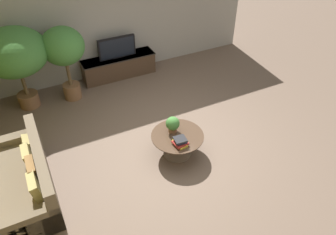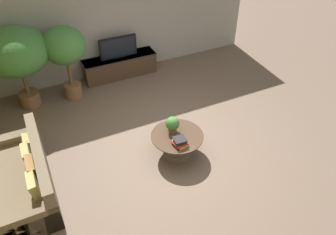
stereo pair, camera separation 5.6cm
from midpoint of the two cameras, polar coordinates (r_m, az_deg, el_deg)
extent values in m
plane|color=brown|center=(6.48, 1.07, -4.62)|extent=(24.00, 24.00, 0.00)
cube|color=#A39E93|center=(8.32, -9.42, 17.25)|extent=(7.40, 0.12, 3.00)
cube|color=#473323|center=(8.55, -8.17, 8.82)|extent=(1.83, 0.48, 0.54)
cube|color=#2D2823|center=(8.42, -8.32, 10.36)|extent=(1.87, 0.50, 0.02)
cube|color=black|center=(8.30, -8.50, 12.02)|extent=(0.94, 0.08, 0.53)
cube|color=black|center=(8.27, -8.40, 11.91)|extent=(0.86, 0.00, 0.47)
cube|color=black|center=(8.41, -8.34, 10.49)|extent=(0.28, 0.13, 0.02)
cylinder|color=#756656|center=(6.29, 1.81, -6.11)|extent=(0.53, 0.53, 0.02)
cylinder|color=#756656|center=(6.15, 1.84, -4.75)|extent=(0.10, 0.10, 0.43)
cylinder|color=#4C3828|center=(6.00, 1.89, -3.20)|extent=(0.97, 0.97, 0.02)
cube|color=brown|center=(6.00, -23.45, -10.32)|extent=(0.84, 2.02, 0.42)
cube|color=brown|center=(5.69, -21.18, -6.58)|extent=(0.16, 2.02, 0.42)
cube|color=brown|center=(6.64, -24.51, -4.50)|extent=(0.84, 0.20, 0.54)
cube|color=brown|center=(5.34, -22.41, -16.68)|extent=(0.84, 0.20, 0.54)
cube|color=tan|center=(6.15, -23.22, -4.27)|extent=(0.17, 0.30, 0.29)
cube|color=tan|center=(5.86, -22.86, -6.19)|extent=(0.17, 0.37, 0.34)
cube|color=olive|center=(5.59, -22.42, -8.45)|extent=(0.13, 0.39, 0.36)
cube|color=tan|center=(5.34, -21.90, -11.03)|extent=(0.17, 0.38, 0.36)
cylinder|color=brown|center=(8.04, -22.68, 3.05)|extent=(0.44, 0.44, 0.32)
cylinder|color=brown|center=(7.83, -23.42, 5.55)|extent=(0.08, 0.08, 0.52)
ellipsoid|color=#3D7533|center=(7.49, -24.86, 10.41)|extent=(1.38, 1.38, 1.00)
cylinder|color=brown|center=(7.98, -15.96, 4.58)|extent=(0.39, 0.39, 0.36)
cylinder|color=brown|center=(7.75, -16.53, 7.36)|extent=(0.08, 0.08, 0.54)
ellipsoid|color=#3D7533|center=(7.44, -17.48, 11.88)|extent=(0.92, 0.92, 0.83)
cylinder|color=brown|center=(6.05, 1.04, -2.15)|extent=(0.16, 0.16, 0.08)
sphere|color=#3D7533|center=(5.96, 1.06, -1.05)|extent=(0.26, 0.26, 0.26)
cube|color=gold|center=(5.81, 2.29, -4.54)|extent=(0.19, 0.30, 0.03)
cube|color=#A32823|center=(5.78, 2.35, -4.42)|extent=(0.26, 0.25, 0.03)
cube|color=#2D4C84|center=(5.78, 2.43, -3.99)|extent=(0.20, 0.20, 0.04)
cube|color=#232326|center=(5.74, 2.34, -3.85)|extent=(0.23, 0.22, 0.03)
cube|color=black|center=(6.24, 1.27, -1.06)|extent=(0.14, 0.14, 0.02)
camera|label=1|loc=(0.03, -89.74, 0.20)|focal=35.00mm
camera|label=2|loc=(0.03, 90.26, -0.20)|focal=35.00mm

